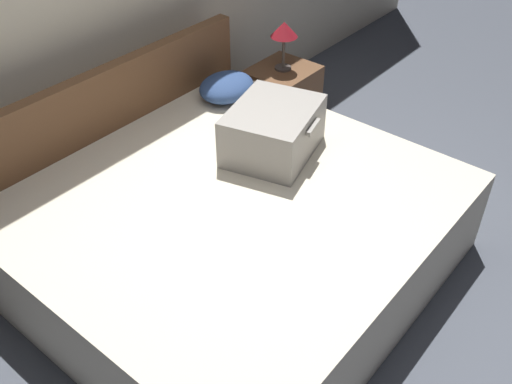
{
  "coord_description": "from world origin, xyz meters",
  "views": [
    {
      "loc": [
        -1.66,
        -1.11,
        2.29
      ],
      "look_at": [
        0.0,
        0.26,
        0.59
      ],
      "focal_mm": 40.64,
      "sensor_mm": 36.0,
      "label": 1
    }
  ],
  "objects_px": {
    "bed": "(235,234)",
    "table_lamp": "(284,32)",
    "pillow_near_headboard": "(227,87)",
    "hard_case_large": "(273,130)",
    "nightstand": "(282,100)"
  },
  "relations": [
    {
      "from": "hard_case_large",
      "to": "nightstand",
      "type": "height_order",
      "value": "hard_case_large"
    },
    {
      "from": "pillow_near_headboard",
      "to": "hard_case_large",
      "type": "bearing_deg",
      "value": -116.29
    },
    {
      "from": "pillow_near_headboard",
      "to": "table_lamp",
      "type": "distance_m",
      "value": 0.59
    },
    {
      "from": "bed",
      "to": "pillow_near_headboard",
      "type": "bearing_deg",
      "value": 43.86
    },
    {
      "from": "hard_case_large",
      "to": "pillow_near_headboard",
      "type": "relative_size",
      "value": 1.6
    },
    {
      "from": "nightstand",
      "to": "bed",
      "type": "bearing_deg",
      "value": -152.11
    },
    {
      "from": "pillow_near_headboard",
      "to": "table_lamp",
      "type": "height_order",
      "value": "table_lamp"
    },
    {
      "from": "hard_case_large",
      "to": "pillow_near_headboard",
      "type": "distance_m",
      "value": 0.67
    },
    {
      "from": "bed",
      "to": "table_lamp",
      "type": "xyz_separation_m",
      "value": [
        1.29,
        0.68,
        0.5
      ]
    },
    {
      "from": "nightstand",
      "to": "table_lamp",
      "type": "distance_m",
      "value": 0.51
    },
    {
      "from": "bed",
      "to": "table_lamp",
      "type": "height_order",
      "value": "table_lamp"
    },
    {
      "from": "table_lamp",
      "to": "pillow_near_headboard",
      "type": "bearing_deg",
      "value": 178.07
    },
    {
      "from": "bed",
      "to": "table_lamp",
      "type": "bearing_deg",
      "value": 27.89
    },
    {
      "from": "pillow_near_headboard",
      "to": "nightstand",
      "type": "distance_m",
      "value": 0.65
    },
    {
      "from": "hard_case_large",
      "to": "pillow_near_headboard",
      "type": "height_order",
      "value": "hard_case_large"
    }
  ]
}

